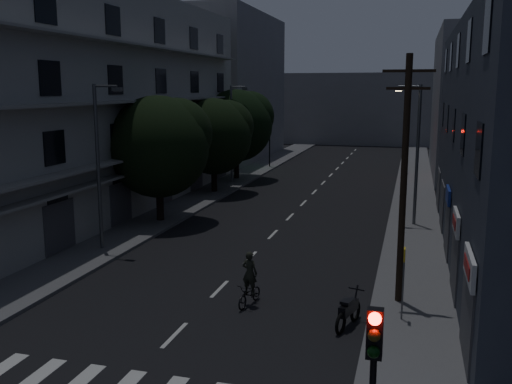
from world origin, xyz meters
The scene contains 21 objects.
ground centered at (0.00, 25.00, 0.00)m, with size 160.00×160.00×0.00m, color black.
sidewalk_left centered at (-7.50, 25.00, 0.07)m, with size 3.00×90.00×0.15m, color #565659.
sidewalk_right centered at (7.50, 25.00, 0.07)m, with size 3.00×90.00×0.15m, color #565659.
lane_markings centered at (0.00, 31.25, 0.01)m, with size 0.15×60.50×0.01m.
building_left centered at (-11.98, 18.00, 6.99)m, with size 7.00×36.00×14.00m.
building_far_left centered at (-12.00, 48.00, 8.00)m, with size 6.00×20.00×16.00m, color slate.
building_far_right centered at (12.00, 42.00, 6.50)m, with size 6.00×20.00×13.00m, color slate.
building_far_end centered at (0.00, 70.00, 5.00)m, with size 24.00×8.00×10.00m, color slate.
tree_near centered at (-7.16, 16.59, 4.78)m, with size 6.01×6.01×7.41m.
tree_mid centered at (-7.26, 26.52, 4.57)m, with size 5.75×5.75×7.08m.
tree_far centered at (-7.55, 33.19, 4.99)m, with size 6.24×6.24×7.72m.
traffic_signal_near centered at (6.75, -4.75, 3.10)m, with size 0.28×0.37×4.10m.
traffic_signal_far_right centered at (6.38, 40.25, 3.10)m, with size 0.28×0.37×4.10m.
traffic_signal_far_left centered at (-6.67, 41.22, 3.10)m, with size 0.28×0.37×4.10m.
street_lamp_left_near centered at (-7.30, 10.15, 4.60)m, with size 1.51×0.25×8.00m.
street_lamp_right centered at (7.37, 19.48, 4.60)m, with size 1.51×0.25×8.00m.
street_lamp_left_far centered at (-7.30, 31.11, 4.60)m, with size 1.51×0.25×8.00m.
utility_pole centered at (6.97, 6.74, 4.87)m, with size 1.80×0.24×9.00m.
bus_stop_sign centered at (7.13, 4.97, 1.89)m, with size 0.06×0.35×2.52m.
motorcycle centered at (5.39, 4.23, 0.51)m, with size 0.82×1.97×1.30m.
cyclist centered at (1.65, 5.17, 0.70)m, with size 0.90×1.72×2.07m.
Camera 1 is at (7.23, -14.14, 7.97)m, focal length 40.00 mm.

